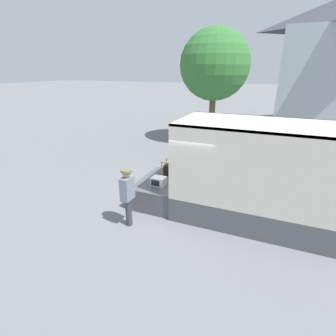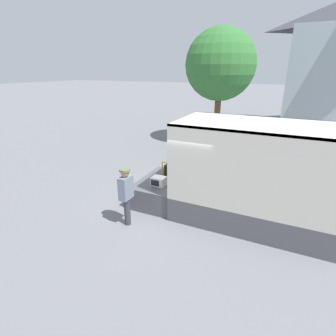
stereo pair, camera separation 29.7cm
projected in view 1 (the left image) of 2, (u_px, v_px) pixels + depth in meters
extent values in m
plane|color=slate|center=(182.00, 203.00, 8.88)|extent=(160.00, 160.00, 0.00)
cube|color=#4C4C51|center=(250.00, 206.00, 7.94)|extent=(4.40, 2.31, 0.74)
cube|color=beige|center=(259.00, 150.00, 8.39)|extent=(4.40, 0.06, 2.18)
cube|color=beige|center=(251.00, 175.00, 6.46)|extent=(4.40, 0.06, 2.18)
cube|color=beige|center=(260.00, 124.00, 7.05)|extent=(4.40, 2.31, 0.06)
cylinder|color=#3370B2|center=(215.00, 193.00, 7.52)|extent=(0.33, 0.33, 0.41)
cube|color=olive|center=(279.00, 209.00, 6.82)|extent=(0.44, 0.32, 0.25)
cube|color=olive|center=(250.00, 204.00, 7.07)|extent=(0.44, 0.32, 0.25)
cube|color=#2D7F33|center=(285.00, 200.00, 7.28)|extent=(0.44, 0.32, 0.25)
cube|color=#4C4C51|center=(162.00, 190.00, 9.02)|extent=(1.45, 2.20, 0.74)
cube|color=white|center=(159.00, 181.00, 8.43)|extent=(0.45, 0.34, 0.29)
cube|color=black|center=(155.00, 183.00, 8.29)|extent=(0.29, 0.01, 0.20)
cube|color=black|center=(172.00, 170.00, 9.23)|extent=(0.54, 0.36, 0.38)
cylinder|color=slate|center=(178.00, 170.00, 9.15)|extent=(0.20, 0.20, 0.20)
cylinder|color=orange|center=(162.00, 169.00, 9.14)|extent=(0.04, 0.04, 0.53)
cylinder|color=orange|center=(178.00, 171.00, 8.91)|extent=(0.04, 0.04, 0.53)
cylinder|color=orange|center=(166.00, 165.00, 9.50)|extent=(0.04, 0.04, 0.53)
cylinder|color=orange|center=(183.00, 167.00, 9.27)|extent=(0.04, 0.04, 0.53)
cylinder|color=orange|center=(170.00, 163.00, 8.94)|extent=(0.63, 0.04, 0.04)
cylinder|color=orange|center=(174.00, 160.00, 9.30)|extent=(0.63, 0.04, 0.04)
cylinder|color=#38383D|center=(129.00, 212.00, 7.52)|extent=(0.18, 0.18, 0.84)
cube|color=slate|center=(127.00, 188.00, 7.25)|extent=(0.24, 0.44, 0.67)
sphere|color=tan|center=(126.00, 173.00, 7.10)|extent=(0.23, 0.23, 0.23)
cylinder|color=#606B47|center=(126.00, 170.00, 7.06)|extent=(0.31, 0.31, 0.06)
cylinder|color=brown|center=(211.00, 120.00, 15.94)|extent=(0.36, 0.36, 2.71)
sphere|color=#337033|center=(215.00, 65.00, 14.83)|extent=(3.98, 3.98, 3.98)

